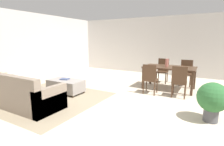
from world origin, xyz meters
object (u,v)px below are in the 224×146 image
dining_chair_near_left (150,77)px  vase_centerpiece (167,63)px  dining_table (169,69)px  potted_plant (213,99)px  ottoman_table (66,85)px  dining_chair_near_right (179,80)px  book_on_ottoman (65,79)px  couch (20,95)px  dining_chair_far_right (186,71)px  dining_chair_far_left (163,69)px

dining_chair_near_left → vase_centerpiece: size_ratio=3.55×
dining_table → potted_plant: (1.27, -2.03, -0.19)m
ottoman_table → dining_chair_near_right: (3.14, 1.24, 0.28)m
dining_chair_near_left → potted_plant: 2.02m
book_on_ottoman → potted_plant: size_ratio=0.32×
dining_chair_near_right → book_on_ottoman: 3.42m
couch → potted_plant: size_ratio=2.71×
dining_chair_far_right → potted_plant: 2.97m
book_on_ottoman → potted_plant: (4.02, -0.02, 0.05)m
dining_chair_near_right → book_on_ottoman: bearing=-159.3°
book_on_ottoman → potted_plant: potted_plant is taller
dining_chair_near_right → dining_chair_far_left: same height
dining_chair_far_left → dining_chair_far_right: same height
dining_table → dining_chair_far_right: (0.43, 0.82, -0.15)m
vase_centerpiece → potted_plant: size_ratio=0.32×
dining_chair_far_left → potted_plant: bearing=-59.7°
dining_chair_far_left → potted_plant: dining_chair_far_left is taller
ottoman_table → dining_chair_far_left: size_ratio=1.21×
dining_chair_far_right → dining_chair_near_right: bearing=-89.4°
dining_chair_near_right → dining_chair_far_left: 1.86m
vase_centerpiece → dining_chair_far_right: bearing=58.0°
dining_chair_near_left → dining_chair_far_right: bearing=64.4°
ottoman_table → book_on_ottoman: 0.20m
couch → ottoman_table: bearing=82.2°
dining_table → vase_centerpiece: 0.24m
dining_chair_far_left → potted_plant: (1.69, -2.88, -0.04)m
couch → dining_chair_near_right: size_ratio=2.39×
dining_chair_far_left → ottoman_table: bearing=-128.3°
dining_chair_near_right → dining_chair_far_left: size_ratio=1.00×
dining_chair_near_left → book_on_ottoman: (-2.37, -1.13, -0.09)m
dining_chair_near_right → ottoman_table: bearing=-158.6°
couch → vase_centerpiece: (2.80, 3.40, 0.59)m
book_on_ottoman → potted_plant: 4.02m
dining_chair_near_left → dining_chair_near_right: 0.83m
dining_chair_near_left → vase_centerpiece: (0.29, 0.86, 0.37)m
dining_chair_far_right → potted_plant: (0.84, -2.84, -0.04)m
dining_chair_far_right → book_on_ottoman: dining_chair_far_right is taller
couch → book_on_ottoman: size_ratio=8.45×
couch → dining_table: (2.89, 3.41, 0.37)m
dining_table → dining_chair_far_left: dining_chair_far_left is taller
couch → dining_chair_near_right: bearing=38.1°
dining_chair_near_right → potted_plant: size_ratio=1.13×
couch → dining_chair_near_right: 4.24m
dining_chair_near_left → dining_chair_far_right: same height
dining_table → dining_chair_far_right: bearing=62.2°
ottoman_table → book_on_ottoman: book_on_ottoman is taller
dining_chair_near_right → vase_centerpiece: size_ratio=3.55×
dining_chair_near_right → dining_chair_far_right: 1.61m
couch → dining_chair_near_left: dining_chair_near_left is taller
ottoman_table → dining_table: bearing=37.0°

